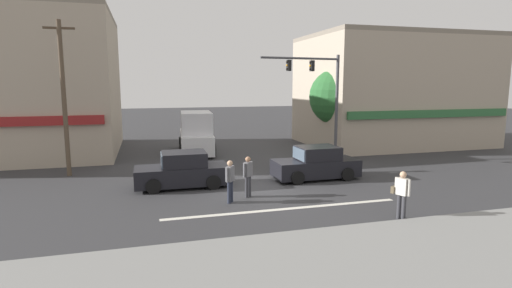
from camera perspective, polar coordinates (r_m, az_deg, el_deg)
ground_plane at (r=18.10m, az=0.39°, el=-5.99°), size 120.00×120.00×0.00m
lane_marking_stripe at (r=14.90m, az=4.15°, el=-9.24°), size 9.00×0.24×0.01m
sidewalk_curb at (r=10.63m, az=13.69°, el=-16.64°), size 40.00×5.00×0.16m
building_right_corner at (r=32.16m, az=18.88°, el=7.24°), size 12.82×8.86×8.08m
street_tree at (r=27.76m, az=11.56°, el=6.58°), size 3.84×3.84×5.59m
utility_pole_near_left at (r=21.65m, az=-25.76°, el=6.11°), size 1.40×0.22×7.58m
traffic_light_mast at (r=23.34m, az=9.47°, el=7.56°), size 4.87×0.61×6.20m
box_truck_approaching_near at (r=26.61m, az=-8.54°, el=1.38°), size 2.56×5.73×2.75m
sedan_parked_curbside at (r=19.50m, az=8.54°, el=-2.88°), size 4.12×1.93×1.58m
sedan_crossing_leftbound at (r=18.08m, az=-10.45°, el=-3.84°), size 4.11×1.90×1.58m
pedestrian_foreground_with_bag at (r=14.40m, az=20.08°, el=-6.47°), size 0.42×0.69×1.67m
pedestrian_mid_crossing at (r=15.40m, az=-3.73°, el=-4.99°), size 0.40×0.46×1.67m
pedestrian_far_side at (r=16.15m, az=-1.15°, el=-4.33°), size 0.47×0.39×1.67m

